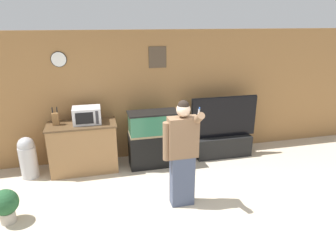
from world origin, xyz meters
TOP-DOWN VIEW (x-y plane):
  - ground_plane at (0.00, 0.00)m, footprint 18.00×18.00m
  - wall_back_paneled at (-0.00, 2.71)m, footprint 10.00×0.08m
  - counter_island at (-1.25, 2.26)m, footprint 1.26×0.62m
  - microwave at (-1.13, 2.28)m, footprint 0.50×0.38m
  - knife_block at (-1.69, 2.31)m, footprint 0.11×0.10m
  - aquarium_on_stand at (0.09, 2.16)m, footprint 0.97×0.46m
  - tv_on_stand at (1.61, 2.25)m, footprint 1.43×0.40m
  - person_standing at (0.25, 0.72)m, footprint 0.54×0.40m
  - potted_plant at (-2.32, 0.87)m, footprint 0.37×0.37m
  - trash_bin at (-2.24, 2.22)m, footprint 0.31×0.31m

SIDE VIEW (x-z plane):
  - ground_plane at x=0.00m, z-range 0.00..0.00m
  - potted_plant at x=-2.32m, z-range 0.04..0.56m
  - tv_on_stand at x=1.61m, z-range -0.27..1.03m
  - trash_bin at x=-2.24m, z-range 0.01..0.80m
  - counter_island at x=-1.25m, z-range 0.00..0.96m
  - aquarium_on_stand at x=0.09m, z-range 0.00..1.12m
  - person_standing at x=0.25m, z-range 0.04..1.73m
  - knife_block at x=-1.69m, z-range 0.91..1.24m
  - microwave at x=-1.13m, z-range 0.96..1.26m
  - wall_back_paneled at x=0.00m, z-range 0.00..2.60m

